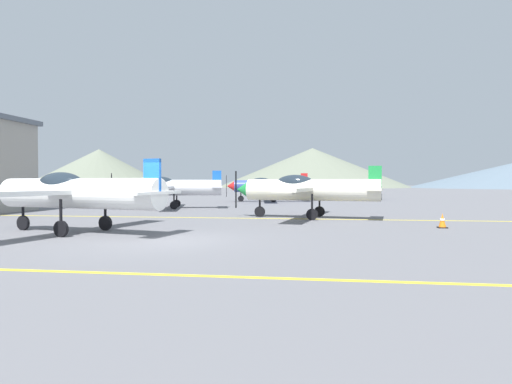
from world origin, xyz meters
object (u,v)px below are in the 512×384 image
Objects in this scene: airplane_mid at (306,189)px; car_sedan at (371,191)px; airplane_back at (268,186)px; airplane_near at (74,192)px; airplane_far at (168,187)px; traffic_cone_front at (442,221)px.

car_sedan is at bearing 75.91° from airplane_mid.
airplane_back is at bearing 102.77° from airplane_mid.
airplane_near is 14.40m from airplane_far.
airplane_far is 12.33m from airplane_back.
car_sedan is 7.53× the size of traffic_cone_front.
airplane_back is at bearing 113.79° from traffic_cone_front.
airplane_far is at bearing 145.25° from airplane_mid.
traffic_cone_front is (-0.54, -28.14, -0.56)m from car_sedan.
airplane_back is 23.67m from traffic_cone_front.
airplane_mid is 14.90× the size of traffic_cone_front.
traffic_cone_front is (9.53, -21.63, -1.19)m from airplane_back.
airplane_near is 1.00× the size of airplane_far.
airplane_near is 1.97× the size of car_sedan.
airplane_near is 34.83m from car_sedan.
car_sedan is at bearing 88.91° from traffic_cone_front.
airplane_mid is 11.81m from airplane_far.
car_sedan is (10.07, 6.51, -0.64)m from airplane_back.
airplane_far is 18.65m from traffic_cone_front.
airplane_far is at bearing 144.94° from traffic_cone_front.
airplane_mid reaches higher than car_sedan.
traffic_cone_front is at bearing -35.60° from airplane_mid.
car_sedan is at bearing 65.82° from airplane_near.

